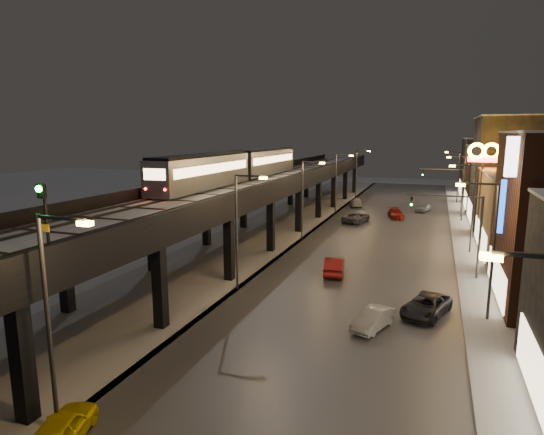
% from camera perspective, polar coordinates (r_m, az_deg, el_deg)
% --- Properties ---
extents(ground, '(220.00, 220.00, 0.00)m').
position_cam_1_polar(ground, '(25.24, -15.63, -18.23)').
color(ground, silver).
extents(road_surface, '(17.00, 120.00, 0.06)m').
position_cam_1_polar(road_surface, '(54.45, 13.27, -2.45)').
color(road_surface, '#46474D').
rests_on(road_surface, ground).
extents(sidewalk_right, '(4.00, 120.00, 0.14)m').
position_cam_1_polar(sidewalk_right, '(54.29, 23.82, -3.07)').
color(sidewalk_right, '#9FA1A8').
rests_on(sidewalk_right, ground).
extents(under_viaduct_pavement, '(11.00, 120.00, 0.06)m').
position_cam_1_polar(under_viaduct_pavement, '(57.47, -0.21, -1.49)').
color(under_viaduct_pavement, '#9FA1A8').
rests_on(under_viaduct_pavement, ground).
extents(elevated_viaduct, '(9.00, 100.00, 6.30)m').
position_cam_1_polar(elevated_viaduct, '(53.64, -1.37, 3.69)').
color(elevated_viaduct, black).
rests_on(elevated_viaduct, ground).
extents(viaduct_trackbed, '(8.40, 100.00, 0.32)m').
position_cam_1_polar(viaduct_trackbed, '(53.68, -1.34, 4.53)').
color(viaduct_trackbed, '#B2B7C1').
rests_on(viaduct_trackbed, elevated_viaduct).
extents(viaduct_parapet_streetside, '(0.30, 100.00, 1.10)m').
position_cam_1_polar(viaduct_parapet_streetside, '(52.25, 3.15, 4.86)').
color(viaduct_parapet_streetside, black).
rests_on(viaduct_parapet_streetside, elevated_viaduct).
extents(viaduct_parapet_far, '(0.30, 100.00, 1.10)m').
position_cam_1_polar(viaduct_parapet_far, '(55.37, -5.54, 5.14)').
color(viaduct_parapet_far, black).
rests_on(viaduct_parapet_far, elevated_viaduct).
extents(building_d, '(12.20, 13.20, 14.16)m').
position_cam_1_polar(building_d, '(66.85, 29.13, 4.98)').
color(building_d, '#282831').
rests_on(building_d, ground).
extents(building_e, '(12.20, 12.20, 10.16)m').
position_cam_1_polar(building_e, '(80.81, 27.47, 4.43)').
color(building_e, '#4E2A1A').
rests_on(building_e, ground).
extents(building_f, '(12.20, 16.20, 11.16)m').
position_cam_1_polar(building_f, '(94.63, 26.43, 5.54)').
color(building_f, black).
rests_on(building_f, ground).
extents(streetlight_left_0, '(2.57, 0.28, 9.00)m').
position_cam_1_polar(streetlight_left_0, '(19.94, -25.87, -10.34)').
color(streetlight_left_0, '#38383A').
rests_on(streetlight_left_0, ground).
extents(streetlight_left_1, '(2.57, 0.28, 9.00)m').
position_cam_1_polar(streetlight_left_1, '(34.39, -4.08, -0.82)').
color(streetlight_left_1, '#38383A').
rests_on(streetlight_left_1, ground).
extents(streetlight_right_1, '(2.56, 0.28, 9.00)m').
position_cam_1_polar(streetlight_right_1, '(31.72, 25.60, -2.81)').
color(streetlight_right_1, '#38383A').
rests_on(streetlight_right_1, ground).
extents(streetlight_left_2, '(2.57, 0.28, 9.00)m').
position_cam_1_polar(streetlight_left_2, '(51.14, 4.12, 2.90)').
color(streetlight_left_2, '#38383A').
rests_on(streetlight_left_2, ground).
extents(streetlight_right_2, '(2.56, 0.28, 9.00)m').
position_cam_1_polar(streetlight_right_2, '(49.38, 23.65, 1.77)').
color(streetlight_right_2, '#38383A').
rests_on(streetlight_right_2, ground).
extents(streetlight_left_3, '(2.57, 0.28, 9.00)m').
position_cam_1_polar(streetlight_left_3, '(68.53, 8.24, 4.75)').
color(streetlight_left_3, '#38383A').
rests_on(streetlight_left_3, ground).
extents(streetlight_right_3, '(2.56, 0.28, 9.00)m').
position_cam_1_polar(streetlight_right_3, '(67.23, 22.73, 3.94)').
color(streetlight_right_3, '#38383A').
rests_on(streetlight_right_3, ground).
extents(streetlight_left_4, '(2.57, 0.28, 9.00)m').
position_cam_1_polar(streetlight_left_4, '(86.17, 10.69, 5.84)').
color(streetlight_left_4, '#38383A').
rests_on(streetlight_left_4, ground).
extents(streetlight_right_4, '(2.56, 0.28, 9.00)m').
position_cam_1_polar(streetlight_right_4, '(85.14, 22.20, 5.19)').
color(streetlight_right_4, '#38383A').
rests_on(streetlight_right_4, ground).
extents(traffic_light_rig_a, '(6.10, 0.34, 7.00)m').
position_cam_1_polar(traffic_light_rig_a, '(40.58, 23.09, -0.96)').
color(traffic_light_rig_a, '#38383A').
rests_on(traffic_light_rig_a, ground).
extents(traffic_light_rig_b, '(6.10, 0.34, 7.00)m').
position_cam_1_polar(traffic_light_rig_b, '(70.25, 21.86, 3.64)').
color(traffic_light_rig_b, '#38383A').
rests_on(traffic_light_rig_b, ground).
extents(subway_train, '(2.82, 34.21, 3.37)m').
position_cam_1_polar(subway_train, '(53.65, -4.19, 6.54)').
color(subway_train, gray).
rests_on(subway_train, viaduct_trackbed).
extents(rail_signal, '(0.38, 0.45, 3.29)m').
position_cam_1_polar(rail_signal, '(21.31, -26.74, 1.25)').
color(rail_signal, black).
rests_on(rail_signal, viaduct_trackbed).
extents(car_taxi, '(2.72, 4.20, 1.33)m').
position_cam_1_polar(car_taxi, '(21.01, -24.88, -23.12)').
color(car_taxi, '#E1C103').
rests_on(car_taxi, ground).
extents(car_near_white, '(2.22, 4.65, 1.47)m').
position_cam_1_polar(car_near_white, '(39.60, 7.82, -6.08)').
color(car_near_white, maroon).
rests_on(car_near_white, ground).
extents(car_mid_silver, '(3.52, 5.65, 1.46)m').
position_cam_1_polar(car_mid_silver, '(62.87, 10.52, 0.02)').
color(car_mid_silver, '#565A64').
rests_on(car_mid_silver, ground).
extents(car_mid_dark, '(1.97, 4.30, 1.22)m').
position_cam_1_polar(car_mid_dark, '(65.47, 11.32, 0.30)').
color(car_mid_dark, silver).
rests_on(car_mid_dark, ground).
extents(car_far_white, '(2.82, 4.67, 1.49)m').
position_cam_1_polar(car_far_white, '(76.56, 10.52, 1.89)').
color(car_far_white, silver).
rests_on(car_far_white, ground).
extents(car_onc_silver, '(2.51, 3.99, 1.24)m').
position_cam_1_polar(car_onc_silver, '(29.47, 12.58, -12.41)').
color(car_onc_silver, '#AAABAD').
rests_on(car_onc_silver, ground).
extents(car_onc_dark, '(3.62, 5.24, 1.33)m').
position_cam_1_polar(car_onc_dark, '(32.39, 18.77, -10.51)').
color(car_onc_dark, black).
rests_on(car_onc_dark, ground).
extents(car_onc_white, '(2.90, 4.80, 1.30)m').
position_cam_1_polar(car_onc_white, '(67.32, 15.28, 0.45)').
color(car_onc_white, maroon).
rests_on(car_onc_white, ground).
extents(car_onc_red, '(2.46, 4.13, 1.32)m').
position_cam_1_polar(car_onc_red, '(74.13, 18.39, 1.18)').
color(car_onc_red, '#919AA5').
rests_on(car_onc_red, ground).
extents(sign_mcdonalds, '(3.27, 0.79, 11.00)m').
position_cam_1_polar(sign_mcdonalds, '(54.21, 24.98, 6.48)').
color(sign_mcdonalds, '#38383A').
rests_on(sign_mcdonalds, ground).
extents(sign_citgo, '(2.49, 0.39, 11.80)m').
position_cam_1_polar(sign_citgo, '(32.33, 29.11, 4.12)').
color(sign_citgo, '#38383A').
rests_on(sign_citgo, ground).
extents(sign_carwash, '(1.69, 0.35, 8.79)m').
position_cam_1_polar(sign_carwash, '(36.05, 27.87, 0.10)').
color(sign_carwash, '#38383A').
rests_on(sign_carwash, ground).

